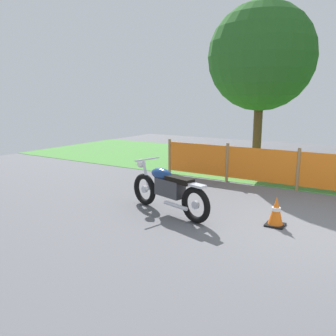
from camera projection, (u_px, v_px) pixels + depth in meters
The scene contains 4 objects.
ground at pixel (322, 231), 5.75m from camera, with size 24.00×24.00×0.02m, color #5B5B60.
tree_leftmost at pixel (261, 57), 10.56m from camera, with size 3.34×3.34×5.17m.
motorcycle_lead at pixel (167, 189), 6.54m from camera, with size 2.08×0.82×1.01m.
traffic_cone at pixel (276, 212), 5.91m from camera, with size 0.32×0.32×0.53m.
Camera 1 is at (0.63, -5.99, 2.18)m, focal length 36.04 mm.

